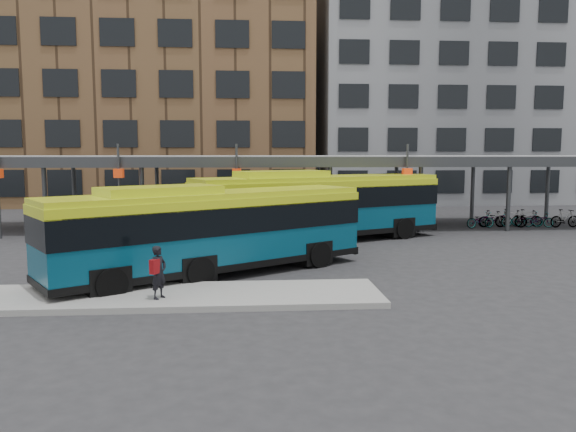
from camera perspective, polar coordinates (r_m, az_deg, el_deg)
The scene contains 9 objects.
ground at distance 20.16m, azimuth 3.00°, elevation -6.00°, with size 120.00×120.00×0.00m, color #28282B.
boarding_island at distance 17.32m, azimuth -14.22°, elevation -7.96°, with size 14.00×3.00×0.18m, color gray.
canopy at distance 32.49m, azimuth 0.08°, elevation 5.68°, with size 40.00×6.53×4.80m.
building_brick at distance 52.49m, azimuth -12.78°, elevation 13.58°, with size 26.00×14.00×22.00m, color brown.
building_grey at distance 55.03m, azimuth 15.79°, elevation 12.11°, with size 24.00×14.00×20.00m, color slate.
bus_front at distance 19.94m, azimuth -7.78°, elevation -1.26°, with size 11.26×8.46×3.25m.
bus_rear at distance 27.40m, azimuth 3.16°, elevation 1.16°, with size 12.69×7.67×3.50m.
pedestrian at distance 16.51m, azimuth -13.01°, elevation -5.57°, with size 0.59×0.66×1.53m.
bike_rack at distance 35.42m, azimuth 22.21°, elevation -0.27°, with size 6.85×1.41×1.08m.
Camera 1 is at (-2.50, -19.52, 4.34)m, focal length 35.00 mm.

